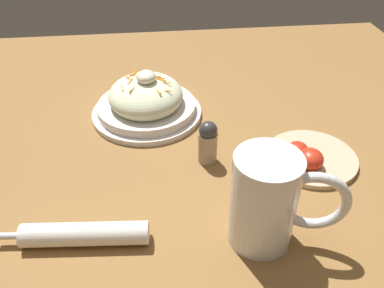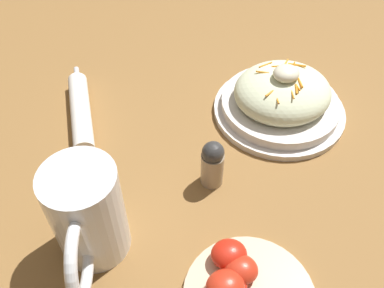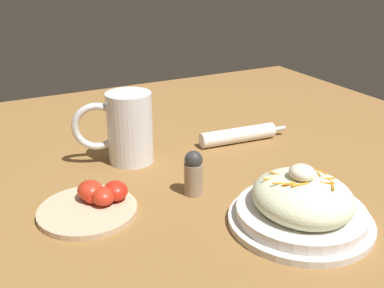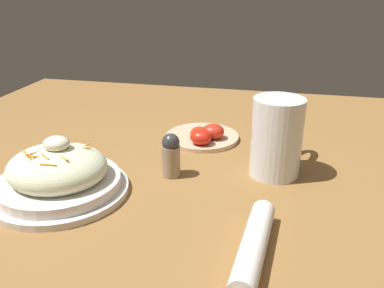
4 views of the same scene
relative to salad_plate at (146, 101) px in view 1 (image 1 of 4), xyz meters
name	(u,v)px [view 1 (image 1 of 4)]	position (x,y,z in m)	size (l,w,h in m)	color
ground_plane	(175,180)	(-0.22, -0.04, -0.04)	(1.43, 1.43, 0.00)	olive
salad_plate	(146,101)	(0.00, 0.00, 0.00)	(0.24, 0.24, 0.11)	silver
beer_mug	(266,203)	(-0.37, -0.16, 0.03)	(0.10, 0.16, 0.15)	white
napkin_roll	(84,234)	(-0.35, 0.10, -0.02)	(0.05, 0.22, 0.04)	white
tomato_plate	(306,156)	(-0.20, -0.29, -0.02)	(0.17, 0.17, 0.04)	#D1B28E
salt_shaker	(208,142)	(-0.17, -0.11, 0.01)	(0.04, 0.04, 0.09)	gray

